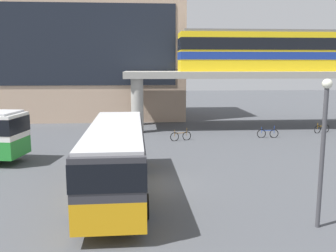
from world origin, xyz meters
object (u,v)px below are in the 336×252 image
train (273,50)px  bicycle_orange (322,129)px  bicycle_brown (181,136)px  station_building (82,54)px  bus_main (116,152)px  bicycle_blue (268,133)px

train → bicycle_orange: 8.64m
bicycle_brown → station_building: bearing=123.7°
bus_main → bicycle_orange: (17.35, 14.57, -1.63)m
train → bicycle_blue: bearing=-111.3°
train → bicycle_blue: 9.16m
station_building → bicycle_brown: station_building is taller
train → bus_main: bearing=-127.3°
train → bus_main: 23.48m
bicycle_orange → bicycle_blue: (-5.62, -1.87, 0.00)m
station_building → train: bearing=-23.9°
train → bicycle_orange: size_ratio=10.66×
bicycle_orange → bicycle_brown: bearing=-169.0°
bicycle_blue → station_building: bearing=140.8°
bicycle_blue → bicycle_brown: (-7.40, -0.66, 0.00)m
bicycle_orange → bicycle_brown: 13.27m
bicycle_orange → bicycle_brown: (-13.02, -2.53, 0.00)m
station_building → bicycle_brown: size_ratio=13.09×
station_building → bicycle_blue: bearing=-39.2°
station_building → bicycle_brown: 19.00m
bicycle_blue → bicycle_brown: 7.43m
bus_main → train: bearing=52.7°
station_building → bicycle_brown: (9.82, -14.70, -6.97)m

